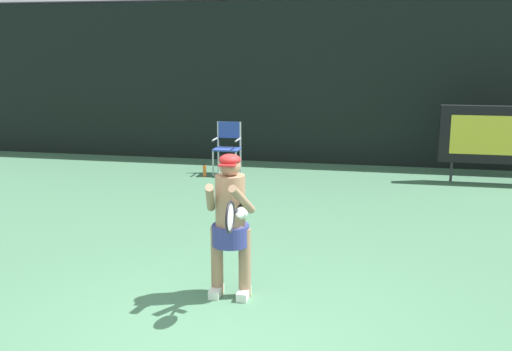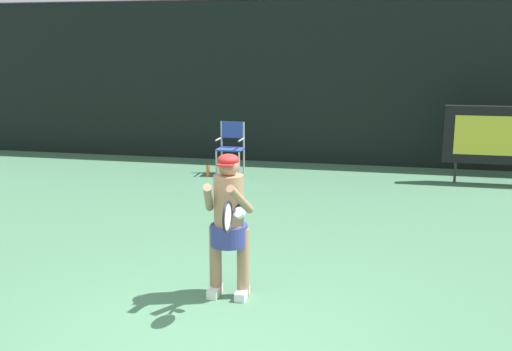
{
  "view_description": "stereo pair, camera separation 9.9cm",
  "coord_description": "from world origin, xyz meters",
  "px_view_note": "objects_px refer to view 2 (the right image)",
  "views": [
    {
      "loc": [
        1.4,
        -4.78,
        2.58
      ],
      "look_at": [
        -0.03,
        2.14,
        1.05
      ],
      "focal_mm": 41.49,
      "sensor_mm": 36.0,
      "label": 1
    },
    {
      "loc": [
        1.5,
        -4.76,
        2.58
      ],
      "look_at": [
        -0.03,
        2.14,
        1.05
      ],
      "focal_mm": 41.49,
      "sensor_mm": 36.0,
      "label": 2
    }
  ],
  "objects_px": {
    "umpire_chair": "(231,145)",
    "tennis_racket": "(228,216)",
    "scoreboard": "(503,136)",
    "tennis_player": "(229,219)",
    "water_bottle": "(208,171)"
  },
  "relations": [
    {
      "from": "scoreboard",
      "to": "tennis_player",
      "type": "distance_m",
      "value": 7.23
    },
    {
      "from": "umpire_chair",
      "to": "tennis_player",
      "type": "xyz_separation_m",
      "value": [
        1.57,
        -5.98,
        0.23
      ]
    },
    {
      "from": "water_bottle",
      "to": "tennis_racket",
      "type": "relative_size",
      "value": 0.44
    },
    {
      "from": "scoreboard",
      "to": "tennis_racket",
      "type": "bearing_deg",
      "value": -118.25
    },
    {
      "from": "umpire_chair",
      "to": "tennis_racket",
      "type": "xyz_separation_m",
      "value": [
        1.7,
        -6.48,
        0.41
      ]
    },
    {
      "from": "tennis_player",
      "to": "tennis_racket",
      "type": "distance_m",
      "value": 0.55
    },
    {
      "from": "tennis_player",
      "to": "water_bottle",
      "type": "bearing_deg",
      "value": 109.24
    },
    {
      "from": "scoreboard",
      "to": "tennis_racket",
      "type": "xyz_separation_m",
      "value": [
        -3.6,
        -6.69,
        0.08
      ]
    },
    {
      "from": "umpire_chair",
      "to": "water_bottle",
      "type": "bearing_deg",
      "value": -138.66
    },
    {
      "from": "water_bottle",
      "to": "tennis_player",
      "type": "relative_size",
      "value": 0.17
    },
    {
      "from": "water_bottle",
      "to": "scoreboard",
      "type": "bearing_deg",
      "value": 5.63
    },
    {
      "from": "tennis_player",
      "to": "tennis_racket",
      "type": "relative_size",
      "value": 2.54
    },
    {
      "from": "umpire_chair",
      "to": "water_bottle",
      "type": "xyz_separation_m",
      "value": [
        -0.4,
        -0.35,
        -0.5
      ]
    },
    {
      "from": "scoreboard",
      "to": "umpire_chair",
      "type": "xyz_separation_m",
      "value": [
        -5.3,
        -0.21,
        -0.33
      ]
    },
    {
      "from": "tennis_racket",
      "to": "tennis_player",
      "type": "bearing_deg",
      "value": 104.73
    }
  ]
}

